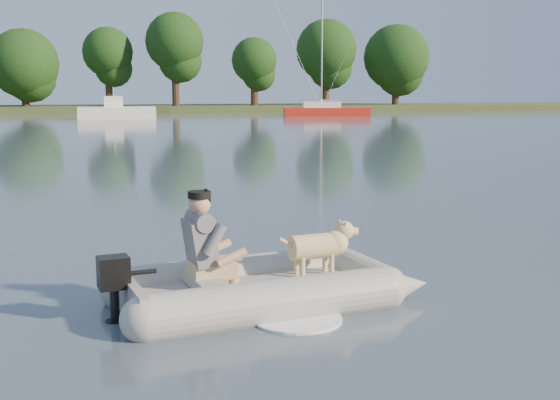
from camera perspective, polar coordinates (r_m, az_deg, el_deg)
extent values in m
plane|color=#505E6C|center=(7.67, 0.67, -7.95)|extent=(160.00, 160.00, 0.00)
cube|color=#47512D|center=(69.18, -11.64, 7.23)|extent=(160.00, 12.00, 0.70)
cylinder|color=#332316|center=(68.95, -19.99, 7.89)|extent=(0.70, 0.70, 2.94)
sphere|color=#214B19|center=(68.98, -20.13, 10.39)|extent=(6.27, 6.27, 6.27)
cylinder|color=#332316|center=(69.09, -13.71, 8.48)|extent=(0.70, 0.70, 3.67)
sphere|color=#214B19|center=(69.17, -13.83, 11.60)|extent=(4.69, 4.69, 4.69)
cylinder|color=#332316|center=(67.50, -8.48, 8.89)|extent=(0.70, 0.70, 4.29)
sphere|color=#214B19|center=(67.64, -8.56, 12.63)|extent=(5.43, 5.43, 5.43)
cylinder|color=#332316|center=(68.80, -2.10, 8.53)|extent=(0.70, 0.70, 3.21)
sphere|color=#214B19|center=(68.85, -2.11, 11.28)|extent=(4.41, 4.41, 4.41)
cylinder|color=#332316|center=(71.17, 3.74, 8.83)|extent=(0.70, 0.70, 3.94)
sphere|color=#214B19|center=(71.27, 3.78, 12.09)|extent=(6.03, 6.03, 6.03)
cylinder|color=#332316|center=(73.95, 9.37, 8.57)|extent=(0.70, 0.70, 3.52)
sphere|color=#214B19|center=(74.02, 9.44, 11.37)|extent=(6.68, 6.68, 6.68)
cube|color=#B52114|center=(57.62, 3.81, 7.08)|extent=(7.18, 3.22, 0.87)
cube|color=white|center=(57.55, 3.38, 7.72)|extent=(3.25, 2.05, 0.52)
cylinder|color=#A5A5AA|center=(57.60, 3.42, 11.82)|extent=(0.14, 0.14, 8.66)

